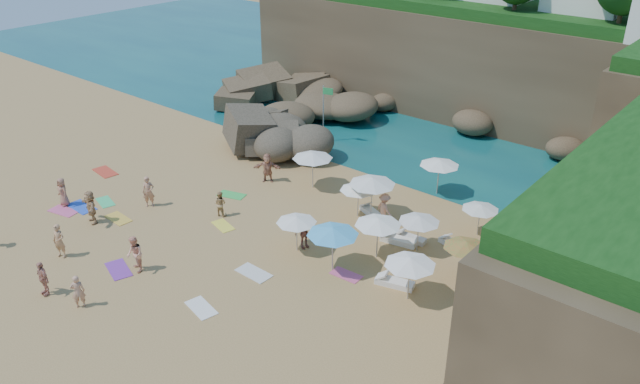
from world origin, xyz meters
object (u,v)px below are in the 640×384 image
Objects in this scene: parasol_2 at (372,181)px; person_stand_0 at (148,192)px; rock_outcrop at (276,153)px; person_stand_6 at (78,291)px; person_stand_4 at (493,237)px; lounger_0 at (410,238)px; person_stand_5 at (267,168)px; person_stand_3 at (304,233)px; parasol_1 at (440,163)px; parasol_0 at (313,155)px; person_stand_1 at (220,204)px; person_stand_2 at (384,208)px; flag_pole at (325,107)px.

parasol_2 is 1.40× the size of person_stand_0.
person_stand_6 is (5.15, -18.13, 0.81)m from rock_outcrop.
person_stand_0 reaches higher than person_stand_6.
rock_outcrop is at bearing -136.48° from person_stand_4.
parasol_2 is 1.55× the size of lounger_0.
person_stand_5 is at bearing -177.62° from parasol_2.
parasol_2 reaches higher than person_stand_5.
person_stand_3 is (9.83, 2.29, -0.08)m from person_stand_0.
parasol_1 is (11.67, 1.69, 2.04)m from rock_outcrop.
parasol_0 is 15.75m from person_stand_6.
lounger_0 is at bearing -178.27° from person_stand_6.
person_stand_1 is 0.84× the size of person_stand_2.
parasol_1 is 12.99m from person_stand_1.
person_stand_0 is at bearing 8.72° from person_stand_1.
person_stand_1 is at bearing 114.56° from person_stand_3.
parasol_1 is at bearing 33.16° from parasol_0.
parasol_2 is at bearing -120.67° from person_stand_4.
person_stand_5 is (-8.60, -0.27, 0.04)m from person_stand_2.
person_stand_2 is 6.01m from person_stand_4.
person_stand_4 is (11.79, 0.18, -1.28)m from parasol_0.
flag_pole is at bearing 142.32° from parasol_2.
parasol_2 is 12.84m from person_stand_0.
parasol_0 is 1.44× the size of person_stand_3.
parasol_0 is at bearing 10.29° from person_stand_2.
person_stand_3 is at bearing -139.58° from lounger_0.
flag_pole reaches higher than person_stand_5.
parasol_1 is at bearing -4.72° from person_stand_5.
parasol_0 is 0.95× the size of parasol_2.
person_stand_2 is 1.10× the size of person_stand_6.
flag_pole reaches higher than parasol_1.
parasol_1 is (6.31, 4.13, -0.09)m from parasol_0.
person_stand_3 is (9.53, -8.04, 0.85)m from rock_outcrop.
lounger_0 is at bearing -32.54° from flag_pole.
person_stand_2 is (7.55, 5.17, 0.15)m from person_stand_1.
flag_pole is 12.36m from person_stand_2.
parasol_1 is 1.41× the size of lounger_0.
parasol_0 reaches higher than person_stand_4.
parasol_0 is at bearing 162.93° from lounger_0.
parasol_1 is at bearing -11.22° from flag_pole.
rock_outcrop is 3.92× the size of person_stand_0.
person_stand_3 is (5.84, 0.43, 0.11)m from person_stand_1.
parasol_1 reaches higher than rock_outcrop.
rock_outcrop is 4.30× the size of person_stand_4.
lounger_0 is 2.36m from person_stand_2.
person_stand_6 is at bearing -90.76° from parasol_0.
flag_pole is 14.60m from lounger_0.
person_stand_4 is (13.46, 6.21, 0.10)m from person_stand_1.
flag_pole is 2.46× the size of person_stand_3.
person_stand_4 is at bearing -171.51° from person_stand_1.
rock_outcrop is 4.09× the size of person_stand_2.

